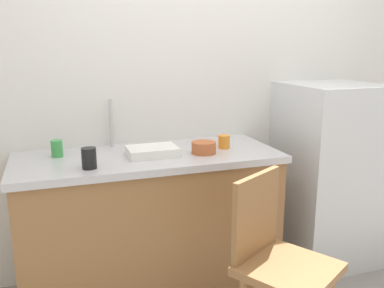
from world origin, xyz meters
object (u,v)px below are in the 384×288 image
dish_tray (152,151)px  terracotta_bowl (204,148)px  chair (277,259)px  cup_black (89,158)px  cup_orange (224,142)px  refrigerator (327,174)px  cup_green (57,149)px

dish_tray → terracotta_bowl: bearing=-9.5°
chair → cup_black: 1.04m
terracotta_bowl → cup_orange: cup_orange is taller
refrigerator → chair: bearing=-137.7°
cup_orange → cup_black: bearing=-168.0°
cup_black → cup_green: cup_black is taller
refrigerator → cup_green: refrigerator is taller
cup_black → chair: bearing=-35.0°
refrigerator → terracotta_bowl: bearing=-174.3°
dish_tray → cup_black: cup_black is taller
refrigerator → terracotta_bowl: refrigerator is taller
chair → cup_green: size_ratio=9.44×
cup_black → cup_orange: (0.82, 0.17, -0.01)m
chair → cup_orange: bearing=56.9°
dish_tray → cup_orange: (0.45, 0.03, 0.01)m
cup_green → cup_orange: bearing=-7.0°
cup_green → refrigerator: bearing=-3.3°
cup_black → cup_orange: bearing=12.0°
chair → cup_green: 1.32m
terracotta_bowl → cup_black: size_ratio=1.32×
refrigerator → chair: 1.10m
refrigerator → dish_tray: refrigerator is taller
cup_black → cup_green: 0.33m
terracotta_bowl → cup_orange: (0.16, 0.08, 0.01)m
terracotta_bowl → cup_black: bearing=-171.7°
cup_black → cup_orange: 0.83m
cup_black → cup_green: (-0.15, 0.29, -0.01)m
cup_black → cup_orange: size_ratio=1.35×
chair → cup_orange: (0.03, 0.72, 0.40)m
refrigerator → dish_tray: 1.27m
chair → cup_black: (-0.78, 0.55, 0.42)m
terracotta_bowl → cup_green: 0.83m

